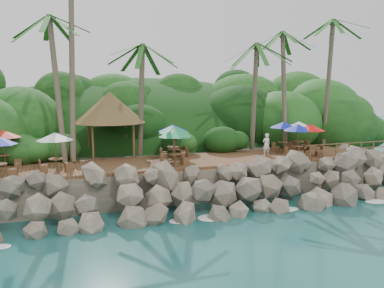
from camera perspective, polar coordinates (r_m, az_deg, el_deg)
name	(u,v)px	position (r m, az deg, el deg)	size (l,w,h in m)	color
ground	(228,219)	(23.03, 5.08, -10.41)	(140.00, 140.00, 0.00)	#19514F
land_base	(156,155)	(37.50, -5.12, -1.54)	(32.00, 25.20, 2.10)	gray
jungle_hill	(138,154)	(44.88, -7.49, -1.35)	(44.80, 28.00, 15.40)	#143811
seawall	(214,190)	(24.46, 3.16, -6.47)	(29.00, 4.00, 2.30)	gray
terrace	(192,161)	(27.87, 0.00, -2.44)	(26.00, 5.00, 0.20)	brown
jungle_foliage	(158,168)	(36.74, -4.71, -3.40)	(44.00, 16.00, 12.00)	#143811
foam_line	(226,217)	(23.27, 4.77, -10.12)	(25.20, 0.80, 0.06)	white
palms	(200,22)	(30.83, 1.06, 16.66)	(27.62, 6.44, 13.96)	brown
palapa	(110,107)	(29.72, -11.43, 5.03)	(5.09, 5.09, 4.60)	brown
dining_clusters	(188,132)	(27.34, -0.55, 1.62)	(22.96, 5.33, 2.31)	brown
railing	(349,148)	(31.33, 21.07, -0.51)	(7.20, 0.10, 1.00)	brown
waiter	(266,144)	(29.97, 10.34, -0.07)	(0.59, 0.39, 1.62)	white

